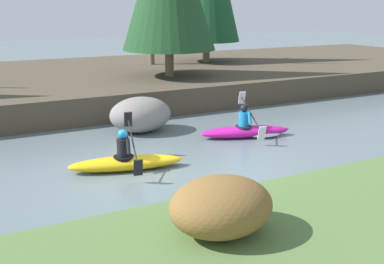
# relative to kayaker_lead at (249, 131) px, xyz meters

# --- Properties ---
(ground_plane) EXTENTS (90.00, 90.00, 0.00)m
(ground_plane) POSITION_rel_kayaker_lead_xyz_m (-3.09, -1.90, -0.20)
(ground_plane) COLOR slate
(riverbank_far) EXTENTS (44.00, 11.56, 0.94)m
(riverbank_far) POSITION_rel_kayaker_lead_xyz_m (-3.09, 9.09, 0.27)
(riverbank_far) COLOR #4C4233
(riverbank_far) RESTS_ON ground
(shrub_clump_nearest) EXTENTS (1.46, 1.22, 0.79)m
(shrub_clump_nearest) POSITION_rel_kayaker_lead_xyz_m (-4.43, -5.93, 0.98)
(shrub_clump_nearest) COLOR brown
(shrub_clump_nearest) RESTS_ON riverbank_near
(kayaker_lead) EXTENTS (2.77, 2.04, 1.20)m
(kayaker_lead) POSITION_rel_kayaker_lead_xyz_m (0.00, 0.00, 0.00)
(kayaker_lead) COLOR #C61999
(kayaker_lead) RESTS_ON ground
(kayaker_middle) EXTENTS (2.79, 2.05, 1.20)m
(kayaker_middle) POSITION_rel_kayaker_lead_xyz_m (-4.13, -1.02, 0.02)
(kayaker_middle) COLOR yellow
(kayaker_middle) RESTS_ON ground
(boulder_midstream) EXTENTS (1.92, 1.51, 1.09)m
(boulder_midstream) POSITION_rel_kayaker_lead_xyz_m (-2.66, 2.00, 0.35)
(boulder_midstream) COLOR gray
(boulder_midstream) RESTS_ON ground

